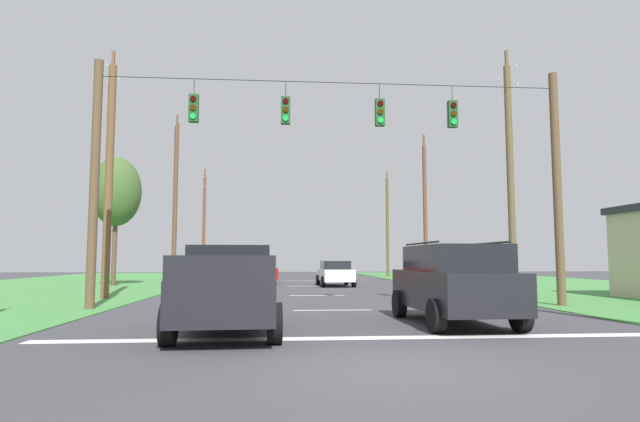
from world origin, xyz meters
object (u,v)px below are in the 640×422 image
object	(u,v)px
overhead_signal_span	(333,172)
suv_black	(453,282)
utility_pole_distant_left	(204,222)
distant_car_oncoming	(246,272)
utility_pole_mid_right	(510,173)
utility_pole_near_left	(388,224)
tree_roadside_right	(116,192)
distant_car_crossing_white	(335,273)
utility_pole_distant_right	(175,200)
utility_pole_far_left	(109,177)
pickup_truck	(228,288)
utility_pole_far_right	(425,209)

from	to	relation	value
overhead_signal_span	suv_black	xyz separation A→B (m)	(2.56, -4.65, -3.56)
utility_pole_distant_left	distant_car_oncoming	bearing A→B (deg)	-70.49
suv_black	utility_pole_mid_right	world-z (taller)	utility_pole_mid_right
utility_pole_near_left	tree_roadside_right	xyz separation A→B (m)	(-20.14, -15.33, 0.85)
distant_car_crossing_white	utility_pole_distant_right	bearing A→B (deg)	164.84
suv_black	utility_pole_far_left	xyz separation A→B (m)	(-11.49, 9.29, 3.99)
overhead_signal_span	utility_pole_near_left	xyz separation A→B (m)	(8.34, 30.58, 0.26)
distant_car_crossing_white	utility_pole_far_left	world-z (taller)	utility_pole_far_left
distant_car_crossing_white	suv_black	bearing A→B (deg)	-87.18
distant_car_crossing_white	pickup_truck	bearing A→B (deg)	-103.14
utility_pole_distant_left	utility_pole_far_left	bearing A→B (deg)	-90.85
distant_car_oncoming	tree_roadside_right	size ratio (longest dim) A/B	0.55
utility_pole_near_left	overhead_signal_span	bearing A→B (deg)	-105.25
utility_pole_mid_right	utility_pole_far_left	world-z (taller)	utility_pole_mid_right
distant_car_oncoming	distant_car_crossing_white	bearing A→B (deg)	-30.90
utility_pole_near_left	utility_pole_distant_right	xyz separation A→B (m)	(-16.91, -13.56, 0.56)
overhead_signal_span	pickup_truck	world-z (taller)	overhead_signal_span
utility_pole_mid_right	tree_roadside_right	size ratio (longest dim) A/B	1.37
suv_black	utility_pole_near_left	size ratio (longest dim) A/B	0.49
utility_pole_near_left	utility_pole_far_left	bearing A→B (deg)	-123.65
utility_pole_far_left	tree_roadside_right	distance (m)	11.02
utility_pole_near_left	distant_car_crossing_white	bearing A→B (deg)	-112.35
suv_black	utility_pole_distant_right	size ratio (longest dim) A/B	0.44
distant_car_oncoming	tree_roadside_right	xyz separation A→B (m)	(-7.82, -2.35, 4.94)
utility_pole_distant_left	utility_pole_mid_right	bearing A→B (deg)	-57.77
utility_pole_far_left	utility_pole_distant_left	distance (m)	25.89
utility_pole_mid_right	utility_pole_distant_right	bearing A→B (deg)	142.17
pickup_truck	utility_pole_distant_left	world-z (taller)	utility_pole_distant_left
utility_pole_distant_left	utility_pole_near_left	bearing A→B (deg)	0.20
distant_car_oncoming	utility_pole_far_right	world-z (taller)	utility_pole_far_right
pickup_truck	utility_pole_mid_right	world-z (taller)	utility_pole_mid_right
utility_pole_far_right	tree_roadside_right	bearing A→B (deg)	-175.02
utility_pole_far_right	utility_pole_distant_right	bearing A→B (deg)	179.88
suv_black	utility_pole_mid_right	distance (m)	11.19
distant_car_crossing_white	utility_pole_distant_left	xyz separation A→B (m)	(-10.18, 16.27, 4.16)
utility_pole_far_right	utility_pole_near_left	bearing A→B (deg)	88.80
suv_black	utility_pole_distant_right	xyz separation A→B (m)	(-11.13, 21.67, 4.39)
distant_car_oncoming	utility_pole_far_right	xyz separation A→B (m)	(12.03, -0.62, 4.24)
tree_roadside_right	utility_pole_near_left	bearing A→B (deg)	37.28
overhead_signal_span	utility_pole_distant_left	size ratio (longest dim) A/B	1.65
distant_car_oncoming	utility_pole_near_left	world-z (taller)	utility_pole_near_left
pickup_truck	utility_pole_far_left	size ratio (longest dim) A/B	0.52
overhead_signal_span	utility_pole_mid_right	bearing A→B (deg)	26.34
utility_pole_mid_right	utility_pole_far_right	xyz separation A→B (m)	(-0.09, 12.95, -0.33)
distant_car_oncoming	utility_pole_mid_right	bearing A→B (deg)	-48.23
pickup_truck	tree_roadside_right	bearing A→B (deg)	112.88
utility_pole_distant_right	utility_pole_near_left	bearing A→B (deg)	38.74
pickup_truck	distant_car_oncoming	bearing A→B (deg)	92.39
pickup_truck	suv_black	world-z (taller)	suv_black
tree_roadside_right	utility_pole_distant_right	bearing A→B (deg)	28.67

